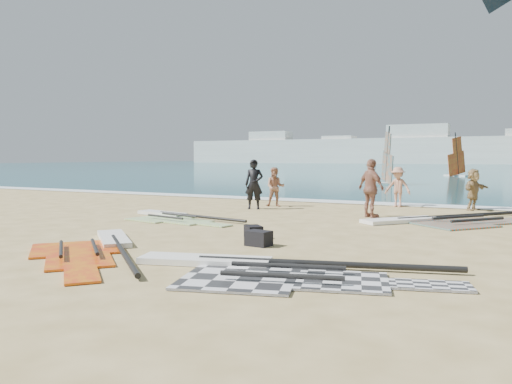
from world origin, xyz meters
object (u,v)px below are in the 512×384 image
at_px(gear_bag_far, 253,232).
at_px(beachgoer_left, 275,187).
at_px(rig_orange, 444,221).
at_px(beachgoer_mid, 398,187).
at_px(person_wetsuit, 254,184).
at_px(beachgoer_right, 473,189).
at_px(rig_red, 97,248).
at_px(rig_grey, 262,270).
at_px(gear_bag_near, 259,238).
at_px(beachgoer_back, 371,188).
at_px(rig_green, 172,217).

distance_m(gear_bag_far, beachgoer_left, 8.24).
xyz_separation_m(rig_orange, beachgoer_mid, (-2.33, 4.35, 0.78)).
relative_size(person_wetsuit, beachgoer_right, 1.22).
relative_size(rig_red, person_wetsuit, 2.35).
bearing_deg(rig_orange, person_wetsuit, 123.48).
height_order(rig_grey, beachgoer_left, beachgoer_left).
bearing_deg(beachgoer_left, rig_red, -108.00).
distance_m(rig_orange, beachgoer_left, 7.32).
bearing_deg(gear_bag_near, beachgoer_mid, 84.61).
relative_size(rig_red, beachgoer_right, 2.86).
bearing_deg(beachgoer_back, person_wetsuit, 27.48).
xyz_separation_m(rig_red, beachgoer_mid, (3.98, 12.92, 0.78)).
relative_size(rig_grey, rig_red, 1.33).
height_order(rig_grey, gear_bag_far, gear_bag_far).
bearing_deg(rig_orange, gear_bag_near, -167.30).
bearing_deg(beachgoer_right, rig_green, 154.93).
distance_m(rig_grey, gear_bag_near, 2.70).
relative_size(rig_orange, beachgoer_mid, 3.18).
xyz_separation_m(beachgoer_mid, beachgoer_right, (2.89, 0.00, -0.02)).
height_order(rig_red, beachgoer_back, beachgoer_back).
bearing_deg(beachgoer_back, beachgoer_left, 11.46).
bearing_deg(gear_bag_far, beachgoer_back, 74.28).
relative_size(rig_red, beachgoer_mid, 2.79).
xyz_separation_m(rig_grey, rig_green, (-6.19, 5.65, -0.00)).
xyz_separation_m(gear_bag_far, beachgoer_mid, (1.66, 9.83, 0.67)).
xyz_separation_m(rig_grey, person_wetsuit, (-5.16, 9.68, 0.94)).
distance_m(beachgoer_left, beachgoer_back, 4.97).
distance_m(gear_bag_near, beachgoer_left, 9.37).
bearing_deg(beachgoer_mid, beachgoer_left, -148.12).
bearing_deg(rig_green, gear_bag_far, -16.89).
bearing_deg(gear_bag_far, beachgoer_right, 65.17).
distance_m(person_wetsuit, beachgoer_mid, 6.04).
relative_size(rig_green, rig_orange, 0.92).
relative_size(rig_green, person_wetsuit, 2.46).
xyz_separation_m(rig_green, beachgoer_left, (1.34, 5.37, 0.77)).
bearing_deg(rig_grey, gear_bag_far, 104.03).
bearing_deg(beachgoer_right, rig_orange, -162.84).
bearing_deg(person_wetsuit, gear_bag_far, -81.31).
bearing_deg(gear_bag_near, rig_red, -144.41).
height_order(gear_bag_near, beachgoer_left, beachgoer_left).
relative_size(rig_grey, beachgoer_right, 3.80).
bearing_deg(beachgoer_left, beachgoer_back, -45.15).
xyz_separation_m(rig_green, rig_orange, (8.28, 3.18, 0.00)).
relative_size(gear_bag_near, beachgoer_left, 0.34).
bearing_deg(rig_orange, gear_bag_far, -175.89).
bearing_deg(rig_red, beachgoer_right, 103.68).
relative_size(person_wetsuit, beachgoer_back, 0.98).
height_order(gear_bag_near, gear_bag_far, gear_bag_near).
bearing_deg(gear_bag_far, rig_red, -126.99).
bearing_deg(gear_bag_far, rig_green, 151.81).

